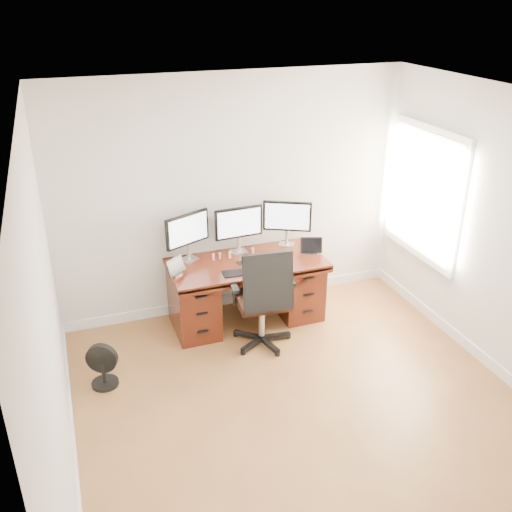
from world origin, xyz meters
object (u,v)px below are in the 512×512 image
object	(u,v)px
desk	(246,288)
monitor_center	(239,224)
office_chair	(263,314)
keyboard	(256,266)
floor_fan	(103,366)

from	to	relation	value
desk	monitor_center	bearing A→B (deg)	89.98
office_chair	keyboard	world-z (taller)	office_chair
keyboard	desk	bearing A→B (deg)	108.04
office_chair	monitor_center	size ratio (longest dim) A/B	2.08
desk	office_chair	distance (m)	0.55
floor_fan	monitor_center	xyz separation A→B (m)	(1.66, 0.91, 0.87)
office_chair	monitor_center	xyz separation A→B (m)	(-0.00, 0.79, 0.71)
floor_fan	monitor_center	size ratio (longest dim) A/B	0.80
floor_fan	desk	bearing A→B (deg)	46.27
office_chair	keyboard	distance (m)	0.53
office_chair	monitor_center	world-z (taller)	monitor_center
office_chair	floor_fan	bearing A→B (deg)	-170.33
floor_fan	keyboard	size ratio (longest dim) A/B	1.48
office_chair	monitor_center	distance (m)	1.06
desk	keyboard	size ratio (longest dim) A/B	5.70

